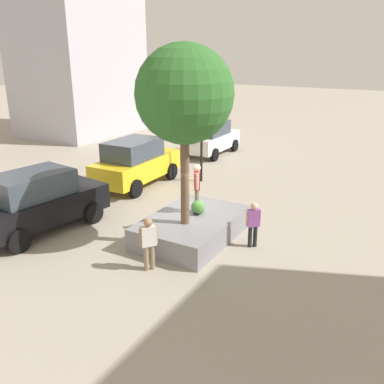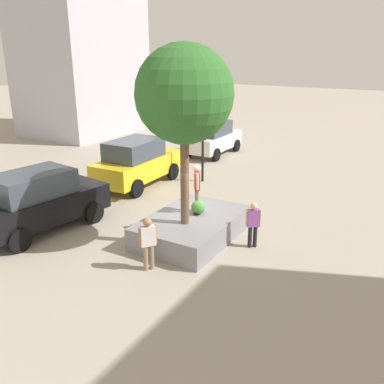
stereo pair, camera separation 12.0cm
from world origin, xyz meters
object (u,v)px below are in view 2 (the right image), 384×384
(planter_ledge, at_px, (192,227))
(taxi_cab, at_px, (137,162))
(sedan_parked, at_px, (39,201))
(plaza_tree, at_px, (184,95))
(traffic_light_corner, at_px, (203,122))
(skateboard, at_px, (197,210))
(passerby_with_bag, at_px, (148,240))
(bystander_watching, at_px, (253,222))
(police_car, at_px, (213,138))
(skateboarder, at_px, (197,184))

(planter_ledge, relative_size, taxi_cab, 0.82)
(planter_ledge, relative_size, sedan_parked, 0.80)
(plaza_tree, bearing_deg, traffic_light_corner, 24.36)
(skateboard, xyz_separation_m, taxi_cab, (3.31, 5.18, 0.28))
(passerby_with_bag, relative_size, bystander_watching, 1.06)
(plaza_tree, relative_size, police_car, 1.28)
(plaza_tree, height_order, taxi_cab, plaza_tree)
(skateboarder, relative_size, passerby_with_bag, 1.00)
(taxi_cab, relative_size, passerby_with_bag, 2.93)
(bystander_watching, bearing_deg, plaza_tree, 115.78)
(police_car, bearing_deg, taxi_cab, 177.72)
(planter_ledge, height_order, skateboard, skateboard)
(sedan_parked, xyz_separation_m, bystander_watching, (2.55, -7.13, -0.21))
(sedan_parked, height_order, police_car, sedan_parked)
(traffic_light_corner, xyz_separation_m, passerby_with_bag, (-8.40, -2.85, -2.00))
(skateboard, distance_m, sedan_parked, 5.63)
(planter_ledge, height_order, traffic_light_corner, traffic_light_corner)
(plaza_tree, distance_m, sedan_parked, 6.57)
(sedan_parked, bearing_deg, taxi_cab, 2.00)
(taxi_cab, height_order, bystander_watching, taxi_cab)
(sedan_parked, height_order, passerby_with_bag, sedan_parked)
(traffic_light_corner, bearing_deg, planter_ledge, -154.09)
(plaza_tree, xyz_separation_m, police_car, (11.60, 5.04, -3.88))
(traffic_light_corner, bearing_deg, passerby_with_bag, -161.27)
(plaza_tree, distance_m, taxi_cab, 7.86)
(skateboard, distance_m, skateboarder, 0.97)
(sedan_parked, bearing_deg, passerby_with_bag, -94.33)
(taxi_cab, bearing_deg, plaza_tree, -129.36)
(planter_ledge, relative_size, traffic_light_corner, 0.92)
(sedan_parked, distance_m, taxi_cab, 5.95)
(skateboard, relative_size, taxi_cab, 0.17)
(planter_ledge, bearing_deg, taxi_cab, 54.08)
(skateboarder, bearing_deg, passerby_with_bag, -178.41)
(skateboard, height_order, traffic_light_corner, traffic_light_corner)
(skateboarder, xyz_separation_m, traffic_light_corner, (5.38, 2.77, 1.13))
(traffic_light_corner, bearing_deg, sedan_parked, 164.64)
(planter_ledge, xyz_separation_m, skateboard, (0.51, 0.10, 0.45))
(skateboard, bearing_deg, police_car, 24.87)
(skateboarder, bearing_deg, plaza_tree, -171.87)
(taxi_cab, bearing_deg, skateboard, -122.61)
(plaza_tree, bearing_deg, bystander_watching, -64.22)
(bystander_watching, bearing_deg, planter_ledge, 101.52)
(skateboarder, xyz_separation_m, passerby_with_bag, (-3.02, -0.08, -0.86))
(sedan_parked, bearing_deg, planter_ledge, -67.17)
(police_car, distance_m, traffic_light_corner, 5.90)
(skateboard, xyz_separation_m, traffic_light_corner, (5.38, 2.77, 2.10))
(skateboarder, bearing_deg, skateboard, 0.00)
(skateboard, bearing_deg, planter_ledge, -169.30)
(planter_ledge, xyz_separation_m, police_car, (11.05, 4.98, 0.65))
(police_car, bearing_deg, bystander_watching, -146.46)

